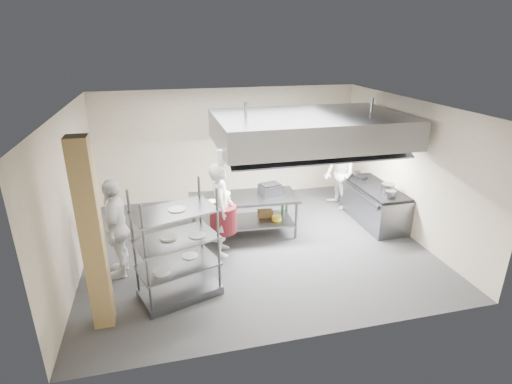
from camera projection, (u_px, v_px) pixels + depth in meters
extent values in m
plane|color=#323234|center=(255.00, 245.00, 8.69)|extent=(7.00, 7.00, 0.00)
plane|color=silver|center=(255.00, 105.00, 7.61)|extent=(7.00, 7.00, 0.00)
plane|color=#B4A68F|center=(229.00, 144.00, 10.86)|extent=(7.00, 0.00, 7.00)
plane|color=#B4A68F|center=(71.00, 195.00, 7.37)|extent=(0.00, 6.00, 6.00)
plane|color=#B4A68F|center=(407.00, 167.00, 8.93)|extent=(0.00, 6.00, 6.00)
cube|color=tan|center=(92.00, 238.00, 5.78)|extent=(0.30, 0.30, 3.00)
cube|color=gray|center=(310.00, 129.00, 8.47)|extent=(4.00, 2.50, 0.60)
cube|color=white|center=(269.00, 146.00, 8.39)|extent=(1.60, 0.12, 0.04)
cube|color=white|center=(348.00, 141.00, 8.79)|extent=(1.60, 0.12, 0.04)
cube|color=gray|center=(294.00, 142.00, 11.12)|extent=(1.50, 0.28, 0.04)
cube|color=gray|center=(243.00, 198.00, 8.87)|extent=(2.45, 1.15, 0.06)
cube|color=slate|center=(243.00, 222.00, 9.08)|extent=(2.26, 1.04, 0.04)
cube|color=slate|center=(373.00, 205.00, 9.68)|extent=(0.80, 2.00, 0.84)
cube|color=black|center=(375.00, 188.00, 9.51)|extent=(0.78, 1.96, 0.06)
imported|color=silver|center=(221.00, 210.00, 8.03)|extent=(0.58, 0.78, 1.95)
imported|color=white|center=(339.00, 175.00, 10.30)|extent=(0.76, 0.94, 1.81)
imported|color=silver|center=(117.00, 228.00, 7.30)|extent=(0.56, 1.15, 1.90)
cube|color=slate|center=(270.00, 189.00, 8.97)|extent=(0.53, 0.46, 0.23)
cube|color=olive|center=(265.00, 213.00, 9.28)|extent=(0.35, 0.26, 0.15)
cylinder|color=gray|center=(388.00, 188.00, 9.10)|extent=(0.30, 0.30, 0.21)
cylinder|color=white|center=(178.00, 263.00, 6.76)|extent=(0.28, 0.28, 0.05)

